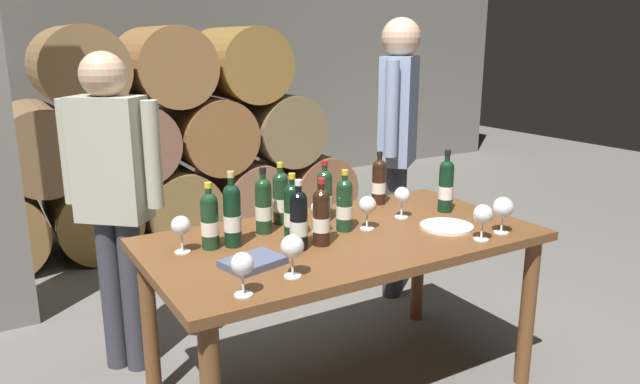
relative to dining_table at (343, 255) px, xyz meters
The scene contains 26 objects.
cellar_back_wall 4.26m from the dining_table, 90.00° to the left, with size 10.00×0.24×2.80m, color slate.
barrel_stack 2.60m from the dining_table, 90.00° to the left, with size 3.12×0.90×1.69m.
dining_table is the anchor object (origin of this frame).
wine_bottle_0 0.59m from the dining_table, 37.61° to the left, with size 0.07×0.07×0.27m.
wine_bottle_1 0.40m from the dining_table, 118.43° to the left, with size 0.07×0.07×0.29m.
wine_bottle_2 0.53m from the dining_table, 166.02° to the left, with size 0.07×0.07×0.32m.
wine_bottle_3 0.67m from the dining_table, ahead, with size 0.07×0.07×0.31m.
wine_bottle_4 0.22m from the dining_table, 53.90° to the left, with size 0.07×0.07×0.28m.
wine_bottle_5 0.34m from the dining_table, 167.30° to the right, with size 0.07×0.07×0.29m.
wine_bottle_6 0.27m from the dining_table, 158.52° to the right, with size 0.07×0.07×0.28m.
wine_bottle_7 0.61m from the dining_table, 166.05° to the left, with size 0.07×0.07×0.28m.
wine_bottle_8 0.31m from the dining_table, 161.33° to the left, with size 0.07×0.07×0.29m.
wine_bottle_9 0.33m from the dining_table, 78.33° to the left, with size 0.07×0.07×0.28m.
wine_bottle_10 0.41m from the dining_table, 143.83° to the left, with size 0.07×0.07×0.29m.
wine_glass_0 0.55m from the dining_table, 143.97° to the right, with size 0.09×0.09×0.16m.
wine_glass_1 0.23m from the dining_table, 131.74° to the left, with size 0.08×0.08×0.15m.
wine_glass_2 0.62m from the dining_table, 37.10° to the right, with size 0.08×0.08×0.16m.
wine_glass_3 0.75m from the dining_table, 150.46° to the right, with size 0.08×0.08×0.15m.
wine_glass_4 0.44m from the dining_table, 11.52° to the left, with size 0.08×0.08×0.15m.
wine_glass_5 0.24m from the dining_table, ahead, with size 0.08×0.08×0.15m.
wine_glass_6 0.73m from the dining_table, 28.35° to the right, with size 0.09×0.09×0.16m.
wine_glass_7 0.72m from the dining_table, 167.59° to the left, with size 0.08×0.08×0.15m.
tasting_notebook 0.52m from the dining_table, 165.47° to the right, with size 0.22×0.16×0.03m, color #4C5670.
serving_plate 0.49m from the dining_table, 18.78° to the right, with size 0.24×0.24×0.01m, color white.
sommelier_presenting 1.21m from the dining_table, 40.57° to the left, with size 0.40×0.35×1.72m.
taster_seated_left 1.11m from the dining_table, 138.34° to the left, with size 0.39×0.36×1.54m.
Camera 1 is at (-1.34, -2.05, 1.59)m, focal length 33.12 mm.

